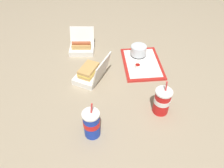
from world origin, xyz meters
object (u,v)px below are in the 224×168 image
(soda_cup_back, at_px, (162,101))
(clamshell_sandwich_right, at_px, (90,73))
(ketchup_cup, at_px, (138,66))
(soda_cup_corner, at_px, (92,124))
(plastic_fork, at_px, (131,64))
(cake_container, at_px, (139,51))
(clamshell_hotdog_back, at_px, (82,47))
(food_tray, at_px, (142,63))

(soda_cup_back, bearing_deg, clamshell_sandwich_right, 54.14)
(ketchup_cup, bearing_deg, soda_cup_corner, 150.34)
(plastic_fork, height_order, clamshell_sandwich_right, clamshell_sandwich_right)
(cake_container, relative_size, clamshell_sandwich_right, 0.44)
(cake_container, relative_size, clamshell_hotdog_back, 0.62)
(cake_container, bearing_deg, plastic_fork, 151.33)
(ketchup_cup, xyz_separation_m, soda_cup_corner, (-0.51, 0.29, 0.06))
(plastic_fork, bearing_deg, clamshell_hotdog_back, 82.44)
(ketchup_cup, bearing_deg, clamshell_hotdog_back, 59.92)
(food_tray, relative_size, soda_cup_corner, 1.74)
(food_tray, height_order, soda_cup_back, soda_cup_back)
(clamshell_hotdog_back, relative_size, soda_cup_back, 0.86)
(cake_container, xyz_separation_m, clamshell_hotdog_back, (0.08, 0.42, -0.01))
(cake_container, relative_size, ketchup_cup, 2.88)
(cake_container, xyz_separation_m, soda_cup_back, (-0.52, -0.06, 0.03))
(ketchup_cup, distance_m, soda_cup_corner, 0.59)
(soda_cup_corner, height_order, soda_cup_back, soda_cup_corner)
(food_tray, height_order, clamshell_sandwich_right, clamshell_sandwich_right)
(clamshell_sandwich_right, height_order, soda_cup_corner, soda_cup_corner)
(clamshell_hotdog_back, xyz_separation_m, soda_cup_corner, (-0.74, -0.10, 0.04))
(food_tray, bearing_deg, cake_container, 9.76)
(soda_cup_corner, bearing_deg, food_tray, -30.33)
(plastic_fork, bearing_deg, cake_container, -7.35)
(food_tray, bearing_deg, clamshell_sandwich_right, 111.52)
(cake_container, height_order, ketchup_cup, cake_container)
(ketchup_cup, xyz_separation_m, plastic_fork, (0.03, 0.04, -0.01))
(cake_container, xyz_separation_m, clamshell_sandwich_right, (-0.24, 0.34, -0.00))
(food_tray, xyz_separation_m, cake_container, (0.10, 0.02, 0.04))
(ketchup_cup, height_order, clamshell_sandwich_right, clamshell_sandwich_right)
(ketchup_cup, xyz_separation_m, soda_cup_back, (-0.37, -0.08, 0.05))
(clamshell_hotdog_back, relative_size, soda_cup_corner, 0.84)
(clamshell_hotdog_back, bearing_deg, food_tray, -111.77)
(cake_container, bearing_deg, soda_cup_corner, 154.53)
(clamshell_sandwich_right, bearing_deg, soda_cup_back, -125.86)
(cake_container, xyz_separation_m, ketchup_cup, (-0.15, 0.02, -0.02))
(clamshell_hotdog_back, height_order, soda_cup_back, soda_cup_back)
(food_tray, distance_m, plastic_fork, 0.08)
(food_tray, relative_size, soda_cup_back, 1.78)
(ketchup_cup, bearing_deg, cake_container, -8.95)
(ketchup_cup, distance_m, clamshell_sandwich_right, 0.33)
(cake_container, distance_m, ketchup_cup, 0.15)
(plastic_fork, distance_m, soda_cup_back, 0.43)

